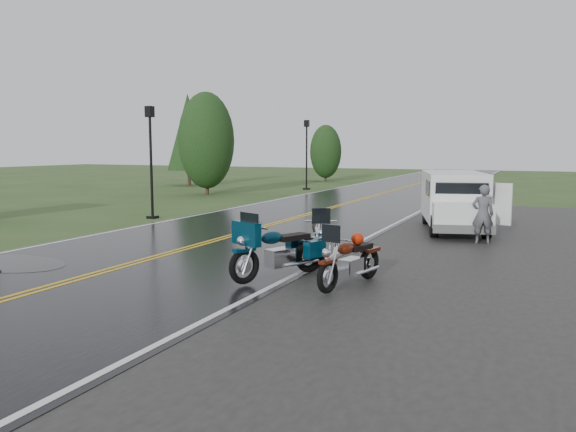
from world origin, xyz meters
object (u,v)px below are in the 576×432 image
(motorcycle_silver, at_px, (321,242))
(lamp_post_near_left, at_px, (151,162))
(motorcycle_red, at_px, (328,263))
(van_white, at_px, (435,206))
(lamp_post_far_left, at_px, (307,155))
(person_at_van, at_px, (483,215))
(motorcycle_teal, at_px, (244,252))

(motorcycle_silver, bearing_deg, lamp_post_near_left, 123.07)
(motorcycle_red, relative_size, lamp_post_near_left, 0.49)
(van_white, bearing_deg, lamp_post_far_left, 108.54)
(person_at_van, xyz_separation_m, lamp_post_near_left, (-11.85, 0.92, 1.30))
(lamp_post_near_left, relative_size, lamp_post_far_left, 0.95)
(van_white, relative_size, person_at_van, 3.00)
(lamp_post_near_left, bearing_deg, van_white, -2.21)
(lamp_post_far_left, bearing_deg, motorcycle_red, -66.62)
(motorcycle_red, height_order, van_white, van_white)
(motorcycle_teal, distance_m, person_at_van, 7.78)
(motorcycle_silver, bearing_deg, motorcycle_red, -89.23)
(person_at_van, distance_m, lamp_post_far_left, 20.88)
(lamp_post_near_left, bearing_deg, motorcycle_red, -38.20)
(person_at_van, bearing_deg, motorcycle_silver, 45.54)
(motorcycle_red, bearing_deg, lamp_post_far_left, 126.40)
(person_at_van, bearing_deg, lamp_post_far_left, -69.76)
(motorcycle_red, relative_size, person_at_van, 1.27)
(van_white, distance_m, lamp_post_far_left, 19.66)
(motorcycle_teal, height_order, person_at_van, person_at_van)
(van_white, xyz_separation_m, person_at_van, (1.38, -0.52, -0.14))
(motorcycle_teal, relative_size, lamp_post_near_left, 0.55)
(motorcycle_silver, height_order, lamp_post_near_left, lamp_post_near_left)
(motorcycle_red, height_order, person_at_van, person_at_van)
(motorcycle_red, distance_m, lamp_post_far_left, 25.92)
(motorcycle_red, height_order, lamp_post_near_left, lamp_post_near_left)
(motorcycle_red, distance_m, motorcycle_silver, 2.01)
(lamp_post_near_left, bearing_deg, motorcycle_teal, -43.50)
(motorcycle_silver, relative_size, person_at_van, 1.35)
(motorcycle_silver, bearing_deg, motorcycle_teal, -138.10)
(van_white, xyz_separation_m, lamp_post_far_left, (-10.83, 16.36, 1.26))
(person_at_van, relative_size, lamp_post_far_left, 0.36)
(motorcycle_silver, bearing_deg, lamp_post_far_left, 89.69)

